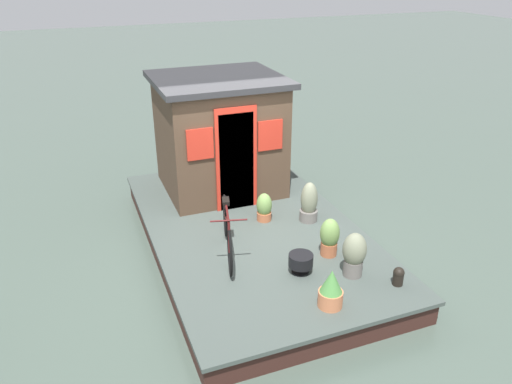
{
  "coord_description": "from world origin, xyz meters",
  "views": [
    {
      "loc": [
        -6.7,
        2.52,
        4.39
      ],
      "look_at": [
        -0.2,
        0.0,
        1.09
      ],
      "focal_mm": 35.28,
      "sensor_mm": 36.0,
      "label": 1
    }
  ],
  "objects_px": {
    "charcoal_grill": "(301,261)",
    "bicycle": "(227,230)",
    "houseboat_cabin": "(219,134)",
    "mooring_bollard": "(398,276)",
    "potted_plant_fern": "(354,254)",
    "potted_plant_sage": "(309,203)",
    "potted_plant_ivy": "(264,207)",
    "potted_plant_basil": "(330,237)",
    "potted_plant_mint": "(331,289)"
  },
  "relations": [
    {
      "from": "houseboat_cabin",
      "to": "potted_plant_mint",
      "type": "distance_m",
      "value": 4.0
    },
    {
      "from": "potted_plant_mint",
      "to": "mooring_bollard",
      "type": "xyz_separation_m",
      "value": [
        0.07,
        -1.06,
        -0.11
      ]
    },
    {
      "from": "houseboat_cabin",
      "to": "charcoal_grill",
      "type": "distance_m",
      "value": 3.24
    },
    {
      "from": "bicycle",
      "to": "mooring_bollard",
      "type": "relative_size",
      "value": 6.45
    },
    {
      "from": "potted_plant_sage",
      "to": "mooring_bollard",
      "type": "relative_size",
      "value": 2.61
    },
    {
      "from": "potted_plant_basil",
      "to": "potted_plant_mint",
      "type": "xyz_separation_m",
      "value": [
        -1.06,
        0.56,
        -0.05
      ]
    },
    {
      "from": "charcoal_grill",
      "to": "potted_plant_ivy",
      "type": "bearing_deg",
      "value": -3.69
    },
    {
      "from": "potted_plant_basil",
      "to": "potted_plant_fern",
      "type": "distance_m",
      "value": 0.58
    },
    {
      "from": "bicycle",
      "to": "potted_plant_mint",
      "type": "bearing_deg",
      "value": -154.24
    },
    {
      "from": "potted_plant_basil",
      "to": "potted_plant_mint",
      "type": "relative_size",
      "value": 1.12
    },
    {
      "from": "potted_plant_ivy",
      "to": "mooring_bollard",
      "type": "relative_size",
      "value": 1.83
    },
    {
      "from": "houseboat_cabin",
      "to": "potted_plant_ivy",
      "type": "relative_size",
      "value": 4.63
    },
    {
      "from": "potted_plant_basil",
      "to": "charcoal_grill",
      "type": "bearing_deg",
      "value": 114.6
    },
    {
      "from": "potted_plant_sage",
      "to": "bicycle",
      "type": "bearing_deg",
      "value": 106.36
    },
    {
      "from": "houseboat_cabin",
      "to": "potted_plant_fern",
      "type": "bearing_deg",
      "value": -166.7
    },
    {
      "from": "charcoal_grill",
      "to": "mooring_bollard",
      "type": "distance_m",
      "value": 1.31
    },
    {
      "from": "bicycle",
      "to": "mooring_bollard",
      "type": "xyz_separation_m",
      "value": [
        -1.59,
        -1.86,
        -0.23
      ]
    },
    {
      "from": "houseboat_cabin",
      "to": "mooring_bollard",
      "type": "relative_size",
      "value": 8.49
    },
    {
      "from": "bicycle",
      "to": "charcoal_grill",
      "type": "relative_size",
      "value": 4.94
    },
    {
      "from": "bicycle",
      "to": "potted_plant_mint",
      "type": "xyz_separation_m",
      "value": [
        -1.66,
        -0.8,
        -0.12
      ]
    },
    {
      "from": "bicycle",
      "to": "potted_plant_fern",
      "type": "distance_m",
      "value": 1.84
    },
    {
      "from": "potted_plant_ivy",
      "to": "houseboat_cabin",
      "type": "bearing_deg",
      "value": 10.07
    },
    {
      "from": "houseboat_cabin",
      "to": "bicycle",
      "type": "height_order",
      "value": "houseboat_cabin"
    },
    {
      "from": "potted_plant_ivy",
      "to": "bicycle",
      "type": "bearing_deg",
      "value": 129.91
    },
    {
      "from": "potted_plant_ivy",
      "to": "mooring_bollard",
      "type": "xyz_separation_m",
      "value": [
        -2.32,
        -0.99,
        -0.09
      ]
    },
    {
      "from": "charcoal_grill",
      "to": "mooring_bollard",
      "type": "height_order",
      "value": "charcoal_grill"
    },
    {
      "from": "houseboat_cabin",
      "to": "bicycle",
      "type": "distance_m",
      "value": 2.43
    },
    {
      "from": "potted_plant_mint",
      "to": "charcoal_grill",
      "type": "height_order",
      "value": "potted_plant_mint"
    },
    {
      "from": "potted_plant_basil",
      "to": "houseboat_cabin",
      "type": "bearing_deg",
      "value": 14.81
    },
    {
      "from": "potted_plant_fern",
      "to": "potted_plant_ivy",
      "type": "distance_m",
      "value": 1.99
    },
    {
      "from": "charcoal_grill",
      "to": "bicycle",
      "type": "bearing_deg",
      "value": 41.75
    },
    {
      "from": "potted_plant_sage",
      "to": "potted_plant_fern",
      "type": "bearing_deg",
      "value": 175.11
    },
    {
      "from": "potted_plant_fern",
      "to": "potted_plant_ivy",
      "type": "height_order",
      "value": "potted_plant_fern"
    },
    {
      "from": "bicycle",
      "to": "mooring_bollard",
      "type": "bearing_deg",
      "value": -130.45
    },
    {
      "from": "houseboat_cabin",
      "to": "charcoal_grill",
      "type": "xyz_separation_m",
      "value": [
        -3.11,
        -0.17,
        -0.87
      ]
    },
    {
      "from": "houseboat_cabin",
      "to": "bicycle",
      "type": "bearing_deg",
      "value": 164.85
    },
    {
      "from": "bicycle",
      "to": "potted_plant_sage",
      "type": "height_order",
      "value": "bicycle"
    },
    {
      "from": "potted_plant_basil",
      "to": "mooring_bollard",
      "type": "bearing_deg",
      "value": -153.07
    },
    {
      "from": "bicycle",
      "to": "charcoal_grill",
      "type": "xyz_separation_m",
      "value": [
        -0.87,
        -0.77,
        -0.18
      ]
    },
    {
      "from": "houseboat_cabin",
      "to": "charcoal_grill",
      "type": "height_order",
      "value": "houseboat_cabin"
    },
    {
      "from": "potted_plant_basil",
      "to": "potted_plant_fern",
      "type": "bearing_deg",
      "value": -174.39
    },
    {
      "from": "potted_plant_basil",
      "to": "mooring_bollard",
      "type": "distance_m",
      "value": 1.12
    },
    {
      "from": "potted_plant_fern",
      "to": "potted_plant_sage",
      "type": "xyz_separation_m",
      "value": [
        1.63,
        -0.14,
        -0.03
      ]
    },
    {
      "from": "potted_plant_fern",
      "to": "potted_plant_mint",
      "type": "relative_size",
      "value": 1.24
    },
    {
      "from": "houseboat_cabin",
      "to": "potted_plant_mint",
      "type": "relative_size",
      "value": 4.26
    },
    {
      "from": "houseboat_cabin",
      "to": "potted_plant_sage",
      "type": "height_order",
      "value": "houseboat_cabin"
    },
    {
      "from": "potted_plant_basil",
      "to": "charcoal_grill",
      "type": "xyz_separation_m",
      "value": [
        -0.27,
        0.59,
        -0.11
      ]
    },
    {
      "from": "houseboat_cabin",
      "to": "bicycle",
      "type": "xyz_separation_m",
      "value": [
        -2.25,
        0.61,
        -0.69
      ]
    },
    {
      "from": "mooring_bollard",
      "to": "potted_plant_ivy",
      "type": "bearing_deg",
      "value": 23.03
    },
    {
      "from": "mooring_bollard",
      "to": "houseboat_cabin",
      "type": "bearing_deg",
      "value": 18.13
    }
  ]
}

